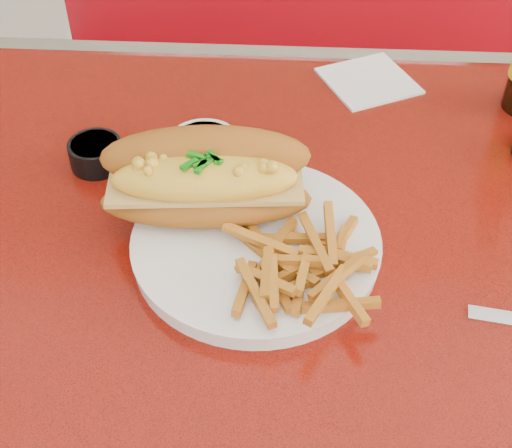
# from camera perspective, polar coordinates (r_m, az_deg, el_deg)

# --- Properties ---
(diner_table) EXTENTS (1.23, 0.83, 0.77)m
(diner_table) POSITION_cam_1_polar(r_m,az_deg,el_deg) (0.88, 7.37, -9.66)
(diner_table) COLOR red
(diner_table) RESTS_ON ground
(booth_bench_far) EXTENTS (1.20, 0.51, 0.90)m
(booth_bench_far) POSITION_cam_1_polar(r_m,az_deg,el_deg) (1.68, 5.41, 6.15)
(booth_bench_far) COLOR maroon
(booth_bench_far) RESTS_ON ground
(dinner_plate) EXTENTS (0.29, 0.29, 0.02)m
(dinner_plate) POSITION_cam_1_polar(r_m,az_deg,el_deg) (0.74, 0.00, -1.66)
(dinner_plate) COLOR white
(dinner_plate) RESTS_ON diner_table
(mac_hoagie) EXTENTS (0.23, 0.12, 0.10)m
(mac_hoagie) POSITION_cam_1_polar(r_m,az_deg,el_deg) (0.74, -4.06, 3.67)
(mac_hoagie) COLOR #A75F1A
(mac_hoagie) RESTS_ON dinner_plate
(fries_pile) EXTENTS (0.13, 0.12, 0.03)m
(fries_pile) POSITION_cam_1_polar(r_m,az_deg,el_deg) (0.69, 3.31, -3.21)
(fries_pile) COLOR orange
(fries_pile) RESTS_ON dinner_plate
(fork) EXTENTS (0.04, 0.15, 0.00)m
(fork) POSITION_cam_1_polar(r_m,az_deg,el_deg) (0.73, 4.98, -1.62)
(fork) COLOR silver
(fork) RESTS_ON dinner_plate
(gravy_ramekin) EXTENTS (0.10, 0.10, 0.04)m
(gravy_ramekin) POSITION_cam_1_polar(r_m,az_deg,el_deg) (0.83, -4.14, 5.67)
(gravy_ramekin) COLOR white
(gravy_ramekin) RESTS_ON diner_table
(sauce_cup_left) EXTENTS (0.06, 0.06, 0.03)m
(sauce_cup_left) POSITION_cam_1_polar(r_m,az_deg,el_deg) (0.86, -12.69, 5.58)
(sauce_cup_left) COLOR black
(sauce_cup_left) RESTS_ON diner_table
(paper_napkin) EXTENTS (0.15, 0.15, 0.00)m
(paper_napkin) POSITION_cam_1_polar(r_m,az_deg,el_deg) (1.01, 8.99, 11.25)
(paper_napkin) COLOR white
(paper_napkin) RESTS_ON diner_table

